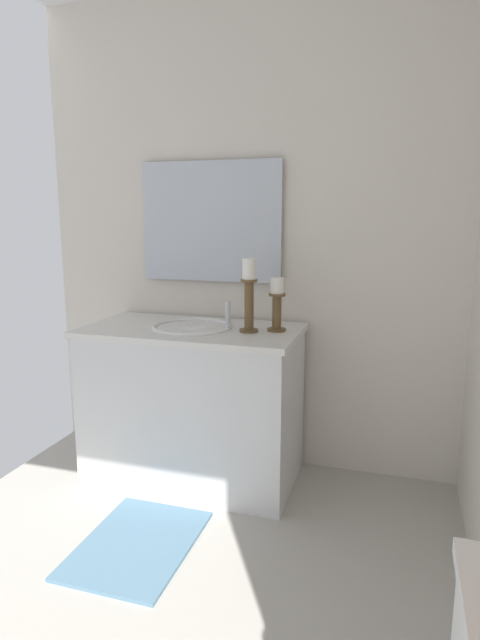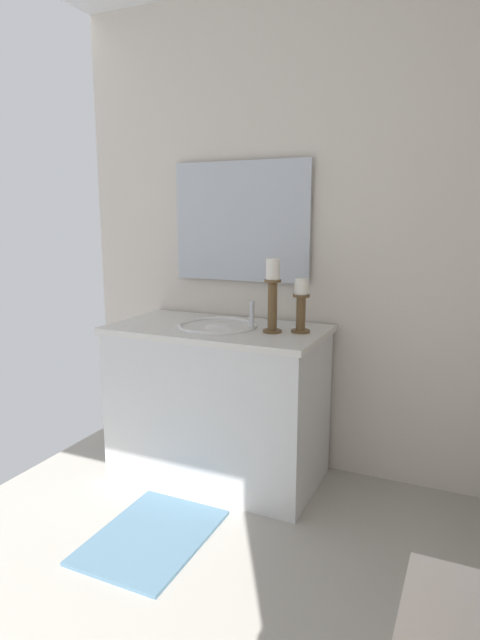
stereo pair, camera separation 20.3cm
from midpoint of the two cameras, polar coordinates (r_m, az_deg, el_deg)
The scene contains 8 objects.
floor at distance 2.14m, azimuth -6.58°, elevation -27.77°, with size 2.45×2.27×0.02m, color #B2ADA3.
wall_left at distance 2.78m, azimuth 6.13°, elevation 8.90°, with size 0.04×2.27×2.45m, color silver.
vanity_cabinet at distance 2.72m, azimuth -0.26°, elevation -8.94°, with size 0.58×1.08×0.79m.
sink_basin at distance 2.61m, azimuth -0.25°, elevation -1.56°, with size 0.40×0.40×0.24m.
mirror at distance 2.81m, azimuth 2.17°, elevation 10.63°, with size 0.02×0.77×0.62m, color silver.
candle_holder_tall at distance 2.48m, azimuth 9.00°, elevation 1.69°, with size 0.09×0.09×0.26m.
candle_holder_short at distance 2.45m, azimuth 5.93°, elevation 2.91°, with size 0.09×0.09×0.35m.
bath_mat at distance 2.40m, azimuth -7.06°, elevation -22.43°, with size 0.60×0.44×0.02m, color slate.
Camera 2 is at (1.38, 0.98, 1.33)m, focal length 29.39 mm.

